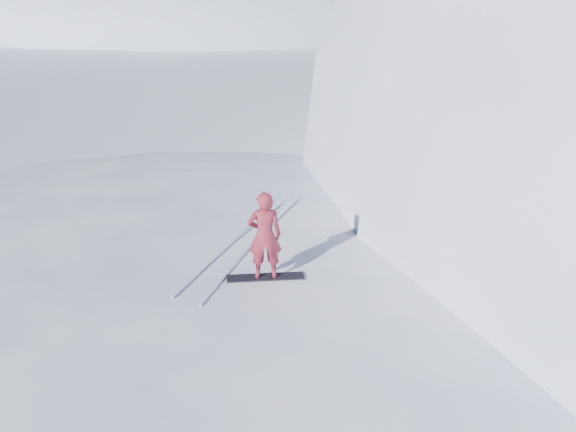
% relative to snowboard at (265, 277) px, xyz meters
% --- Properties ---
extents(near_ridge, '(36.00, 28.00, 4.80)m').
position_rel_snowboard_xyz_m(near_ridge, '(1.02, -0.45, -2.41)').
color(near_ridge, white).
rests_on(near_ridge, ground).
extents(wind_bumps, '(16.00, 14.40, 1.00)m').
position_rel_snowboard_xyz_m(wind_bumps, '(-0.54, -1.34, -2.41)').
color(wind_bumps, white).
rests_on(wind_bumps, ground).
extents(snowboard, '(1.57, 1.24, 0.03)m').
position_rel_snowboard_xyz_m(snowboard, '(0.00, 0.00, 0.00)').
color(snowboard, black).
rests_on(snowboard, near_ridge).
extents(snowboarder, '(0.88, 0.82, 2.01)m').
position_rel_snowboard_xyz_m(snowboarder, '(0.00, 0.00, 1.02)').
color(snowboarder, maroon).
rests_on(snowboarder, snowboard).
extents(vapor_plume, '(10.97, 8.78, 7.68)m').
position_rel_snowboard_xyz_m(vapor_plume, '(-52.83, 41.47, -2.41)').
color(vapor_plume, white).
rests_on(vapor_plume, ground).
extents(board_tracks, '(1.60, 5.95, 0.04)m').
position_rel_snowboard_xyz_m(board_tracks, '(-1.42, 1.29, 0.01)').
color(board_tracks, silver).
rests_on(board_tracks, ground).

